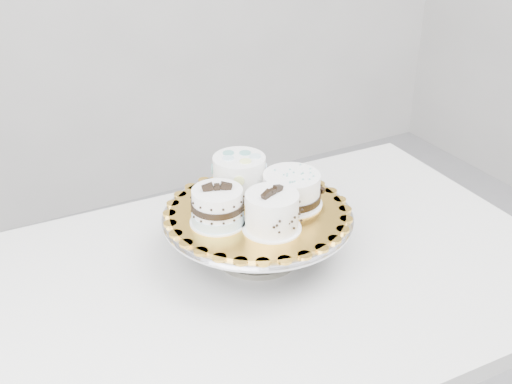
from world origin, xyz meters
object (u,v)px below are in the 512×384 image
cake_swirl (272,212)px  cake_dots (239,174)px  cake_board (258,211)px  cake_banded (218,207)px  table (272,306)px  cake_stand (258,226)px  cake_ribbon (292,190)px

cake_swirl → cake_dots: size_ratio=0.98×
cake_board → cake_banded: (-0.08, -0.00, 0.03)m
table → cake_board: (-0.00, 0.06, 0.19)m
table → cake_stand: cake_stand is taller
cake_stand → cake_ribbon: size_ratio=2.62×
cake_stand → cake_dots: bearing=87.3°
cake_board → cake_swirl: (-0.01, -0.07, 0.04)m
cake_dots → cake_swirl: bearing=-105.8°
cake_dots → cake_banded: bearing=-146.9°
cake_swirl → cake_banded: (-0.08, 0.07, -0.00)m
table → cake_ribbon: 0.24m
cake_swirl → cake_banded: 0.10m
table → cake_dots: 0.27m
cake_stand → cake_board: size_ratio=1.09×
table → cake_board: size_ratio=3.41×
cake_swirl → cake_ribbon: 0.10m
table → cake_stand: bearing=93.9°
cake_stand → cake_board: 0.03m
cake_banded → cake_dots: (0.09, 0.09, 0.01)m
cake_swirl → cake_ribbon: (0.08, 0.06, -0.00)m
cake_banded → cake_ribbon: (0.15, -0.00, -0.00)m
cake_board → cake_banded: 0.09m
cake_stand → cake_banded: size_ratio=3.07×
cake_ribbon → cake_swirl: bearing=-161.2°
cake_dots → cake_ribbon: 0.11m
cake_banded → cake_dots: 0.12m
cake_stand → cake_ribbon: bearing=-6.4°
cake_swirl → cake_banded: cake_swirl is taller
table → cake_banded: 0.25m
table → cake_stand: size_ratio=3.13×
cake_dots → cake_ribbon: bearing=-65.1°
cake_dots → cake_board: bearing=-103.7°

